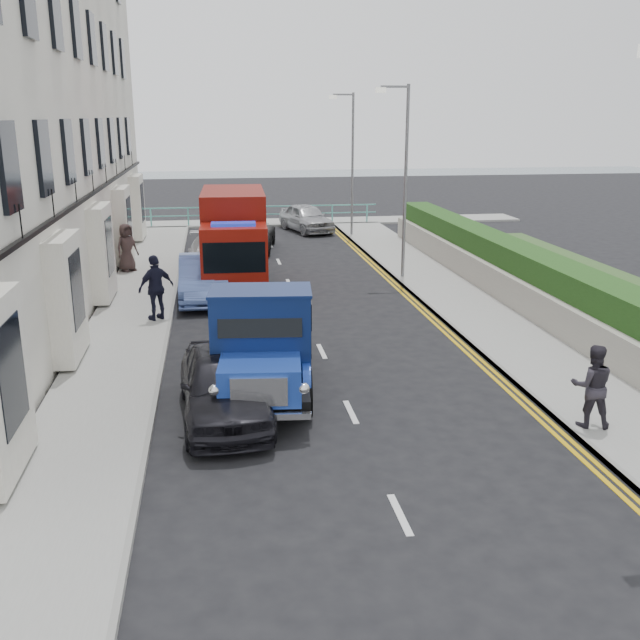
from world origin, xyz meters
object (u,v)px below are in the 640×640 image
(lamp_far, at_px, (350,156))
(parked_car_front, at_px, (223,384))
(bedford_lorry, at_px, (262,350))
(lamp_mid, at_px, (403,171))
(red_lorry, at_px, (234,237))

(lamp_far, xyz_separation_m, parked_car_front, (-6.78, -21.86, -3.27))
(bedford_lorry, bearing_deg, parked_car_front, -131.49)
(parked_car_front, bearing_deg, lamp_far, 69.35)
(lamp_mid, height_order, lamp_far, same)
(lamp_far, distance_m, red_lorry, 12.00)
(lamp_mid, distance_m, bedford_lorry, 12.89)
(lamp_far, relative_size, parked_car_front, 1.65)
(lamp_mid, bearing_deg, parked_car_front, -119.74)
(lamp_mid, relative_size, red_lorry, 1.08)
(lamp_far, bearing_deg, bedford_lorry, -105.72)
(red_lorry, distance_m, parked_car_front, 11.86)
(red_lorry, bearing_deg, lamp_far, 60.52)
(bedford_lorry, relative_size, red_lorry, 0.83)
(lamp_far, relative_size, red_lorry, 1.08)
(lamp_far, bearing_deg, parked_car_front, -107.22)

